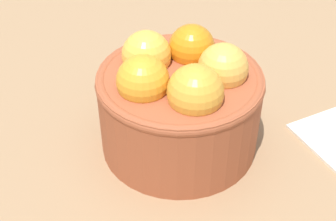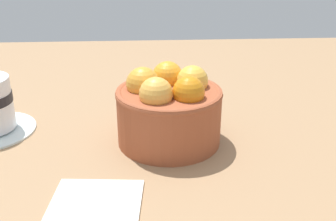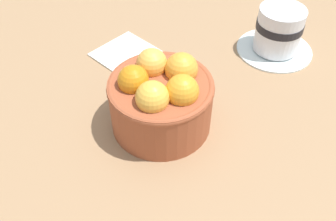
# 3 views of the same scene
# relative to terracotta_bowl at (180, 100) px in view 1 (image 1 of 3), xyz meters

# --- Properties ---
(ground_plane) EXTENTS (1.15, 1.20, 0.05)m
(ground_plane) POSITION_rel_terracotta_bowl_xyz_m (-0.00, -0.00, -0.07)
(ground_plane) COLOR #997551
(terracotta_bowl) EXTENTS (0.14, 0.14, 0.10)m
(terracotta_bowl) POSITION_rel_terracotta_bowl_xyz_m (0.00, 0.00, 0.00)
(terracotta_bowl) COLOR #9E4C2D
(terracotta_bowl) RESTS_ON ground_plane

